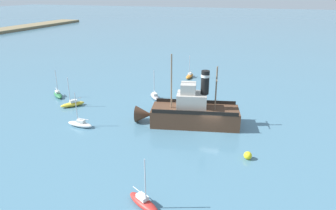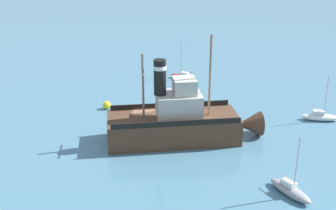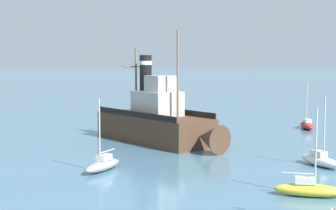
# 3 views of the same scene
# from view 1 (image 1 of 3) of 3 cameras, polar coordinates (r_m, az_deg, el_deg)

# --- Properties ---
(ground_plane) EXTENTS (600.00, 600.00, 0.00)m
(ground_plane) POSITION_cam_1_polar(r_m,az_deg,el_deg) (40.62, 8.22, -4.96)
(ground_plane) COLOR #477289
(old_tugboat) EXTENTS (6.94, 14.79, 9.90)m
(old_tugboat) POSITION_cam_1_polar(r_m,az_deg,el_deg) (41.62, 4.31, -1.37)
(old_tugboat) COLOR #4C3323
(old_tugboat) RESTS_ON ground
(sailboat_white) EXTENTS (1.20, 3.83, 4.90)m
(sailboat_white) POSITION_cam_1_polar(r_m,az_deg,el_deg) (43.06, -16.41, -3.46)
(sailboat_white) COLOR white
(sailboat_white) RESTS_ON ground
(sailboat_grey) EXTENTS (3.70, 3.16, 4.90)m
(sailboat_grey) POSITION_cam_1_polar(r_m,az_deg,el_deg) (52.08, -2.54, 1.70)
(sailboat_grey) COLOR gray
(sailboat_grey) RESTS_ON ground
(sailboat_green) EXTENTS (3.23, 3.66, 4.90)m
(sailboat_green) POSITION_cam_1_polar(r_m,az_deg,el_deg) (56.34, -20.23, 1.90)
(sailboat_green) COLOR #286B3D
(sailboat_green) RESTS_ON ground
(sailboat_yellow) EXTENTS (3.61, 3.30, 4.90)m
(sailboat_yellow) POSITION_cam_1_polar(r_m,az_deg,el_deg) (50.87, -17.72, 0.20)
(sailboat_yellow) COLOR gold
(sailboat_yellow) RESTS_ON ground
(sailboat_orange) EXTENTS (3.83, 1.20, 4.90)m
(sailboat_orange) POSITION_cam_1_polar(r_m,az_deg,el_deg) (64.78, 4.13, 5.56)
(sailboat_orange) COLOR orange
(sailboat_orange) RESTS_ON ground
(sailboat_red) EXTENTS (2.79, 3.86, 4.90)m
(sailboat_red) POSITION_cam_1_polar(r_m,az_deg,el_deg) (27.40, -4.65, -17.99)
(sailboat_red) COLOR #B22823
(sailboat_red) RESTS_ON ground
(mooring_buoy) EXTENTS (0.90, 0.90, 0.90)m
(mooring_buoy) POSITION_cam_1_polar(r_m,az_deg,el_deg) (34.93, 14.96, -9.27)
(mooring_buoy) COLOR yellow
(mooring_buoy) RESTS_ON ground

